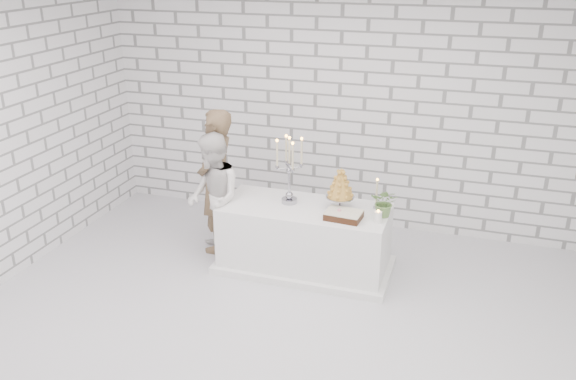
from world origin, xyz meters
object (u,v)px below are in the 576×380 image
object	(u,v)px
cake_table	(305,238)
candelabra	(289,170)
croquembouche	(340,189)
bride	(214,198)
groom	(217,182)

from	to	relation	value
cake_table	candelabra	distance (m)	0.78
candelabra	croquembouche	size ratio (longest dim) A/B	1.61
cake_table	bride	bearing A→B (deg)	-176.87
cake_table	groom	size ratio (longest dim) A/B	1.06
croquembouche	cake_table	bearing A→B (deg)	-171.30
candelabra	groom	bearing A→B (deg)	173.36
cake_table	bride	xyz separation A→B (m)	(-1.05, -0.06, 0.37)
croquembouche	candelabra	bearing A→B (deg)	179.75
groom	candelabra	xyz separation A→B (m)	(0.91, -0.11, 0.28)
candelabra	croquembouche	world-z (taller)	candelabra
cake_table	groom	xyz separation A→B (m)	(-1.11, 0.17, 0.47)
groom	bride	distance (m)	0.25
groom	croquembouche	distance (m)	1.49
cake_table	groom	bearing A→B (deg)	171.51
groom	bride	bearing A→B (deg)	16.69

